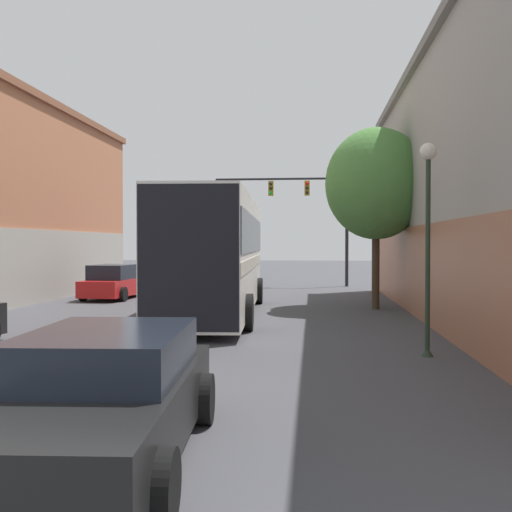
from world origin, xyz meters
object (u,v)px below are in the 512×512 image
(bus, at_px, (216,250))
(street_lamp, at_px, (428,222))
(parked_car_left_near, at_px, (114,283))
(street_tree_near, at_px, (376,184))
(street_tree_far, at_px, (375,181))
(traffic_signal_gantry, at_px, (302,202))
(hatchback_foreground, at_px, (103,399))

(bus, distance_m, street_lamp, 8.76)
(parked_car_left_near, relative_size, street_tree_near, 0.63)
(street_tree_far, bearing_deg, street_lamp, -89.78)
(street_lamp, relative_size, street_tree_near, 0.68)
(street_tree_near, distance_m, street_tree_far, 1.21)
(parked_car_left_near, xyz_separation_m, street_tree_near, (10.63, -3.01, 3.78))
(street_lamp, height_order, street_tree_near, street_tree_near)
(bus, xyz_separation_m, parked_car_left_near, (-5.24, 5.26, -1.44))
(parked_car_left_near, height_order, street_lamp, street_lamp)
(traffic_signal_gantry, distance_m, street_tree_far, 10.53)
(street_lamp, distance_m, street_tree_near, 9.19)
(bus, distance_m, street_tree_far, 6.94)
(street_tree_near, bearing_deg, traffic_signal_gantry, 104.06)
(bus, bearing_deg, traffic_signal_gantry, -13.52)
(hatchback_foreground, distance_m, street_tree_near, 16.50)
(bus, distance_m, parked_car_left_near, 7.56)
(parked_car_left_near, bearing_deg, street_tree_near, -102.21)
(traffic_signal_gantry, xyz_separation_m, street_tree_near, (2.83, -11.31, -0.14))
(street_tree_near, height_order, street_tree_far, street_tree_far)
(bus, relative_size, street_lamp, 2.70)
(hatchback_foreground, height_order, street_tree_far, street_tree_far)
(parked_car_left_near, distance_m, street_tree_near, 11.68)
(street_tree_far, bearing_deg, bus, -147.89)
(street_lamp, relative_size, street_tree_far, 0.66)
(bus, height_order, hatchback_foreground, bus)
(parked_car_left_near, bearing_deg, bus, -131.48)
(hatchback_foreground, relative_size, street_tree_far, 0.70)
(hatchback_foreground, height_order, street_tree_near, street_tree_near)
(street_lamp, bearing_deg, street_tree_near, 90.73)
(parked_car_left_near, bearing_deg, hatchback_foreground, -157.96)
(street_tree_far, bearing_deg, parked_car_left_near, 170.32)
(hatchback_foreground, xyz_separation_m, street_tree_far, (4.56, 16.61, 4.01))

